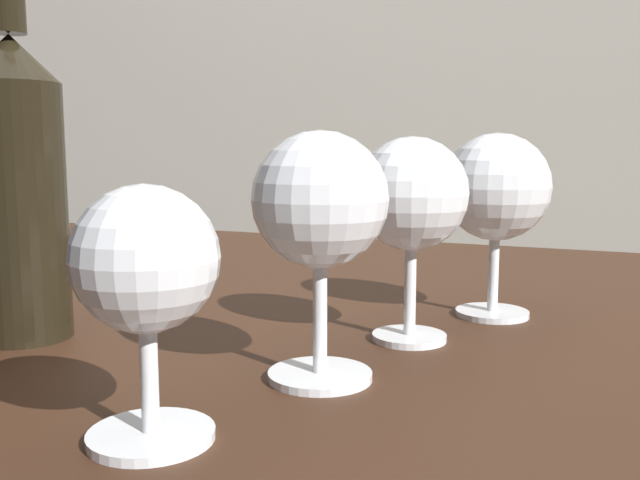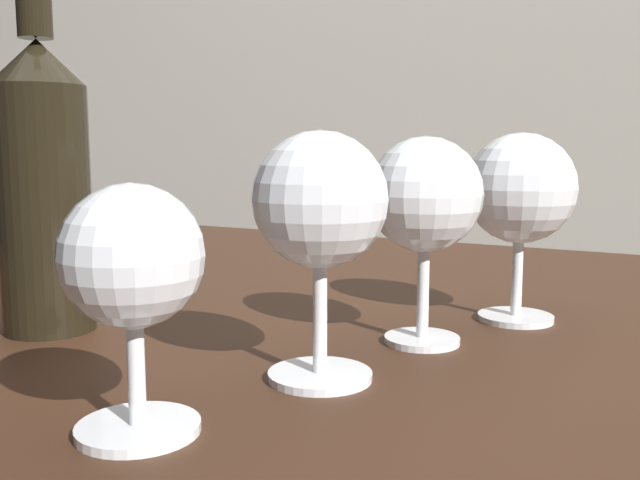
{
  "view_description": "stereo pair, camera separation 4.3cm",
  "coord_description": "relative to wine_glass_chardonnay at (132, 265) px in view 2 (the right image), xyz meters",
  "views": [
    {
      "loc": [
        0.26,
        -0.6,
        0.88
      ],
      "look_at": [
        0.1,
        -0.21,
        0.82
      ],
      "focal_mm": 39.06,
      "sensor_mm": 36.0,
      "label": 1
    },
    {
      "loc": [
        0.3,
        -0.58,
        0.88
      ],
      "look_at": [
        0.1,
        -0.21,
        0.82
      ],
      "focal_mm": 39.06,
      "sensor_mm": 36.0,
      "label": 2
    }
  ],
  "objects": [
    {
      "name": "wine_glass_merlot",
      "position": [
        0.07,
        0.23,
        0.02
      ],
      "size": [
        0.08,
        0.08,
        0.15
      ],
      "color": "white",
      "rests_on": "dining_table"
    },
    {
      "name": "wine_bottle",
      "position": [
        -0.2,
        0.12,
        0.03
      ],
      "size": [
        0.07,
        0.07,
        0.3
      ],
      "color": "black",
      "rests_on": "dining_table"
    },
    {
      "name": "dining_table",
      "position": [
        -0.05,
        0.33,
        -0.17
      ],
      "size": [
        1.47,
        0.89,
        0.73
      ],
      "color": "#382114",
      "rests_on": "ground_plane"
    },
    {
      "name": "wine_glass_pinot",
      "position": [
        0.04,
        0.12,
        0.02
      ],
      "size": [
        0.08,
        0.08,
        0.16
      ],
      "color": "white",
      "rests_on": "dining_table"
    },
    {
      "name": "wine_glass_chardonnay",
      "position": [
        0.0,
        0.0,
        0.0
      ],
      "size": [
        0.07,
        0.07,
        0.13
      ],
      "color": "white",
      "rests_on": "dining_table"
    },
    {
      "name": "wine_glass_white",
      "position": [
        0.12,
        0.33,
        0.02
      ],
      "size": [
        0.09,
        0.09,
        0.16
      ],
      "color": "white",
      "rests_on": "dining_table"
    }
  ]
}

